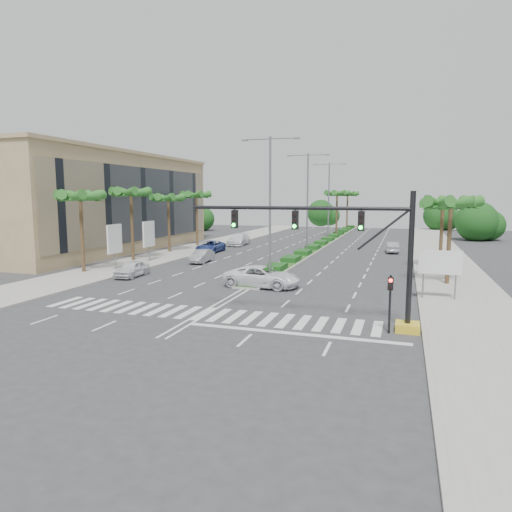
{
  "coord_description": "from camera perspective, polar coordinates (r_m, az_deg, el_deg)",
  "views": [
    {
      "loc": [
        11.13,
        -24.13,
        6.91
      ],
      "look_at": [
        1.85,
        4.39,
        3.0
      ],
      "focal_mm": 32.0,
      "sensor_mm": 36.0,
      "label": 1
    }
  ],
  "objects": [
    {
      "name": "ground",
      "position": [
        27.46,
        -6.57,
        -7.2
      ],
      "size": [
        160.0,
        160.0,
        0.0
      ],
      "primitive_type": "plane",
      "color": "#333335",
      "rests_on": "ground"
    },
    {
      "name": "footpath_right",
      "position": [
        44.85,
        23.02,
        -1.94
      ],
      "size": [
        6.0,
        120.0,
        0.15
      ],
      "primitive_type": "cube",
      "color": "gray",
      "rests_on": "ground"
    },
    {
      "name": "footpath_left",
      "position": [
        51.84,
        -12.68,
        -0.33
      ],
      "size": [
        6.0,
        120.0,
        0.15
      ],
      "primitive_type": "cube",
      "color": "gray",
      "rests_on": "ground"
    },
    {
      "name": "median",
      "position": [
        70.35,
        8.84,
        1.79
      ],
      "size": [
        2.2,
        75.0,
        0.2
      ],
      "primitive_type": "cube",
      "color": "gray",
      "rests_on": "ground"
    },
    {
      "name": "median_grass",
      "position": [
        70.34,
        8.84,
        1.88
      ],
      "size": [
        1.8,
        75.0,
        0.04
      ],
      "primitive_type": "cube",
      "color": "#31541C",
      "rests_on": "median"
    },
    {
      "name": "building",
      "position": [
        62.39,
        -18.61,
        6.21
      ],
      "size": [
        12.0,
        36.0,
        12.0
      ],
      "primitive_type": "cube",
      "color": "tan",
      "rests_on": "ground"
    },
    {
      "name": "signal_gantry",
      "position": [
        24.45,
        13.48,
        -0.9
      ],
      "size": [
        12.6,
        1.2,
        7.2
      ],
      "color": "gold",
      "rests_on": "ground"
    },
    {
      "name": "pedestrian_signal",
      "position": [
        23.96,
        16.43,
        -4.6
      ],
      "size": [
        0.28,
        0.36,
        3.0
      ],
      "color": "black",
      "rests_on": "ground"
    },
    {
      "name": "direction_sign",
      "position": [
        32.52,
        22.03,
        -1.0
      ],
      "size": [
        2.7,
        0.11,
        3.4
      ],
      "color": "slate",
      "rests_on": "ground"
    },
    {
      "name": "billboard_near",
      "position": [
        44.48,
        -17.27,
        2.0
      ],
      "size": [
        0.18,
        2.1,
        4.35
      ],
      "color": "slate",
      "rests_on": "ground"
    },
    {
      "name": "billboard_far",
      "position": [
        49.47,
        -13.26,
        2.65
      ],
      "size": [
        0.18,
        2.1,
        4.35
      ],
      "color": "slate",
      "rests_on": "ground"
    },
    {
      "name": "palm_left_near",
      "position": [
        43.91,
        -21.11,
        6.65
      ],
      "size": [
        4.57,
        4.68,
        7.55
      ],
      "color": "brown",
      "rests_on": "ground"
    },
    {
      "name": "palm_left_mid",
      "position": [
        50.38,
        -15.36,
        7.35
      ],
      "size": [
        4.57,
        4.68,
        7.95
      ],
      "color": "brown",
      "rests_on": "ground"
    },
    {
      "name": "palm_left_far",
      "position": [
        57.24,
        -10.92,
        6.88
      ],
      "size": [
        4.57,
        4.68,
        7.35
      ],
      "color": "brown",
      "rests_on": "ground"
    },
    {
      "name": "palm_left_end",
      "position": [
        64.36,
        -7.46,
        7.34
      ],
      "size": [
        4.57,
        4.68,
        7.75
      ],
      "color": "brown",
      "rests_on": "ground"
    },
    {
      "name": "palm_right_near",
      "position": [
        38.29,
        23.19,
        5.78
      ],
      "size": [
        4.57,
        4.68,
        7.05
      ],
      "color": "brown",
      "rests_on": "ground"
    },
    {
      "name": "palm_right_far",
      "position": [
        46.27,
        22.31,
        5.64
      ],
      "size": [
        4.57,
        4.68,
        6.75
      ],
      "color": "brown",
      "rests_on": "ground"
    },
    {
      "name": "palm_median_a",
      "position": [
        79.91,
        10.1,
        7.5
      ],
      "size": [
        4.57,
        4.68,
        8.05
      ],
      "color": "brown",
      "rests_on": "ground"
    },
    {
      "name": "palm_median_b",
      "position": [
        94.79,
        11.38,
        7.44
      ],
      "size": [
        4.57,
        4.68,
        8.05
      ],
      "color": "brown",
      "rests_on": "ground"
    },
    {
      "name": "streetlight_near",
      "position": [
        39.72,
        1.77,
        7.28
      ],
      "size": [
        5.1,
        0.25,
        12.0
      ],
      "color": "slate",
      "rests_on": "ground"
    },
    {
      "name": "streetlight_mid",
      "position": [
        55.27,
        6.46,
        7.28
      ],
      "size": [
        5.1,
        0.25,
        12.0
      ],
      "color": "slate",
      "rests_on": "ground"
    },
    {
      "name": "streetlight_far",
      "position": [
        71.01,
        9.08,
        7.25
      ],
      "size": [
        5.1,
        0.25,
        12.0
      ],
      "color": "slate",
      "rests_on": "ground"
    },
    {
      "name": "car_parked_a",
      "position": [
        40.96,
        -15.25,
        -1.57
      ],
      "size": [
        1.85,
        4.15,
        1.39
      ],
      "primitive_type": "imported",
      "rotation": [
        0.0,
        0.0,
        0.05
      ],
      "color": "silver",
      "rests_on": "ground"
    },
    {
      "name": "car_parked_b",
      "position": [
        48.43,
        -6.81,
        -0.02
      ],
      "size": [
        1.63,
        4.17,
        1.35
      ],
      "primitive_type": "imported",
      "rotation": [
        0.0,
        0.0,
        0.05
      ],
      "color": "#ADADB2",
      "rests_on": "ground"
    },
    {
      "name": "car_parked_c",
      "position": [
        57.27,
        -5.69,
        1.19
      ],
      "size": [
        2.49,
        5.23,
        1.44
      ],
      "primitive_type": "imported",
      "rotation": [
        0.0,
        0.0,
        0.02
      ],
      "color": "#2D408A",
      "rests_on": "ground"
    },
    {
      "name": "car_parked_d",
      "position": [
        65.36,
        -2.21,
        2.07
      ],
      "size": [
        2.52,
        5.71,
        1.63
      ],
      "primitive_type": "imported",
      "rotation": [
        0.0,
        0.0,
        0.04
      ],
      "color": "white",
      "rests_on": "ground"
    },
    {
      "name": "car_crossing",
      "position": [
        35.04,
        0.76,
        -2.59
      ],
      "size": [
        5.99,
        3.05,
        1.62
      ],
      "primitive_type": "imported",
      "rotation": [
        0.0,
        0.0,
        1.51
      ],
      "color": "white",
      "rests_on": "ground"
    },
    {
      "name": "car_right",
      "position": [
        58.98,
        16.67,
        1.05
      ],
      "size": [
        1.77,
        4.22,
        1.35
      ],
      "primitive_type": "imported",
      "rotation": [
        0.0,
        0.0,
        3.22
      ],
      "color": "#B0B0B5",
      "rests_on": "ground"
    }
  ]
}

